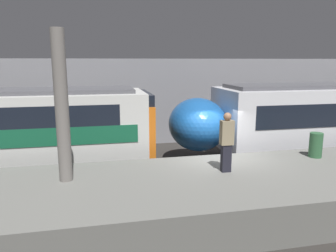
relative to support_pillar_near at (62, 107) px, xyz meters
name	(u,v)px	position (x,y,z in m)	size (l,w,h in m)	color
ground_plane	(217,183)	(5.06, 1.52, -3.14)	(120.00, 120.00, 0.00)	#282623
platform	(244,192)	(5.06, -0.64, -2.60)	(40.00, 4.34, 1.09)	slate
station_rear_barrier	(177,101)	(5.06, 7.80, -0.91)	(50.00, 0.15, 4.47)	gray
support_pillar_near	(62,107)	(0.00, 0.00, 0.00)	(0.36, 0.36, 4.10)	slate
person_waiting	(227,141)	(4.62, -0.26, -1.09)	(0.38, 0.24, 1.79)	black
trash_bin	(316,145)	(8.21, 0.51, -1.63)	(0.44, 0.44, 0.85)	#2D5B38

